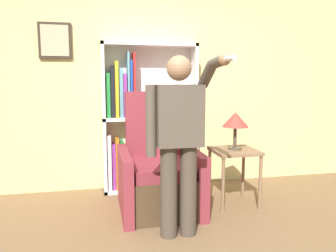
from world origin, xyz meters
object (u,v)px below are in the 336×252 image
object	(u,v)px
person_standing	(179,136)
side_table	(234,158)
table_lamp	(235,121)
bookcase	(138,123)
armchair	(158,174)

from	to	relation	value
person_standing	side_table	size ratio (longest dim) A/B	2.52
person_standing	table_lamp	bearing A→B (deg)	37.65
side_table	table_lamp	bearing A→B (deg)	75.96
side_table	table_lamp	size ratio (longest dim) A/B	1.54
person_standing	table_lamp	world-z (taller)	person_standing
person_standing	table_lamp	distance (m)	0.99
person_standing	side_table	xyz separation A→B (m)	(0.79, 0.61, -0.38)
bookcase	armchair	world-z (taller)	bookcase
armchair	person_standing	size ratio (longest dim) A/B	0.79
armchair	side_table	world-z (taller)	armchair
table_lamp	armchair	bearing A→B (deg)	174.01
bookcase	side_table	bearing A→B (deg)	-37.22
table_lamp	side_table	bearing A→B (deg)	-104.04
person_standing	side_table	distance (m)	1.06
bookcase	side_table	distance (m)	1.27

